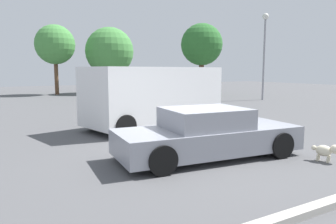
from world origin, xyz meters
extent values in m
plane|color=#515154|center=(0.00, 0.00, 0.00)|extent=(80.00, 80.00, 0.00)
cube|color=gray|center=(0.10, -0.16, 0.45)|extent=(4.70, 2.14, 0.58)
cube|color=gray|center=(0.01, -0.15, 0.99)|extent=(2.06, 1.75, 0.48)
cube|color=slate|center=(0.91, -0.24, 0.99)|extent=(0.20, 1.45, 0.41)
cube|color=slate|center=(-0.90, -0.06, 0.99)|extent=(0.20, 1.45, 0.41)
cylinder|color=black|center=(1.76, 0.48, 0.32)|extent=(0.66, 0.28, 0.64)
cylinder|color=black|center=(1.60, -1.11, 0.32)|extent=(0.66, 0.28, 0.64)
cylinder|color=black|center=(-1.39, 0.79, 0.32)|extent=(0.66, 0.28, 0.64)
cylinder|color=black|center=(-1.55, -0.80, 0.32)|extent=(0.66, 0.28, 0.64)
ellipsoid|color=beige|center=(2.26, -1.80, 0.25)|extent=(0.38, 0.43, 0.26)
sphere|color=beige|center=(2.35, -2.02, 0.33)|extent=(0.21, 0.21, 0.21)
cylinder|color=beige|center=(2.37, -1.88, 0.07)|extent=(0.06, 0.06, 0.14)
cylinder|color=beige|center=(2.24, -1.94, 0.07)|extent=(0.06, 0.06, 0.14)
cylinder|color=beige|center=(2.28, -1.67, 0.07)|extent=(0.06, 0.06, 0.14)
cylinder|color=beige|center=(2.15, -1.73, 0.07)|extent=(0.06, 0.06, 0.14)
sphere|color=beige|center=(2.17, -1.60, 0.29)|extent=(0.12, 0.12, 0.12)
cube|color=white|center=(0.97, 4.32, 1.24)|extent=(5.71, 3.20, 2.03)
cube|color=slate|center=(-1.62, 3.72, 1.68)|extent=(0.44, 1.70, 0.81)
cylinder|color=black|center=(-0.86, 2.90, 0.38)|extent=(0.80, 0.41, 0.76)
cylinder|color=black|center=(-1.29, 4.79, 0.38)|extent=(0.80, 0.41, 0.76)
cylinder|color=black|center=(3.22, 3.84, 0.38)|extent=(0.80, 0.41, 0.76)
cylinder|color=black|center=(2.79, 5.74, 0.38)|extent=(0.80, 0.41, 0.76)
cube|color=#B7B2A8|center=(0.00, -3.45, 0.06)|extent=(9.86, 0.20, 0.12)
cylinder|color=gray|center=(12.81, 10.23, 2.88)|extent=(0.14, 0.14, 5.75)
sphere|color=silver|center=(12.81, 10.23, 5.89)|extent=(0.44, 0.44, 0.44)
cylinder|color=brown|center=(11.32, 15.76, 1.48)|extent=(0.43, 0.43, 2.97)
sphere|color=#2D6B2D|center=(11.32, 15.76, 4.27)|extent=(3.48, 3.48, 3.48)
cylinder|color=brown|center=(5.46, 21.99, 1.10)|extent=(0.39, 0.39, 2.19)
sphere|color=#478C42|center=(5.46, 21.99, 3.84)|extent=(4.39, 4.39, 4.39)
cylinder|color=brown|center=(0.82, 22.76, 1.53)|extent=(0.34, 0.34, 3.06)
sphere|color=#478C42|center=(0.82, 22.76, 4.33)|extent=(3.39, 3.39, 3.39)
camera|label=1|loc=(-4.56, -6.32, 2.14)|focal=33.97mm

